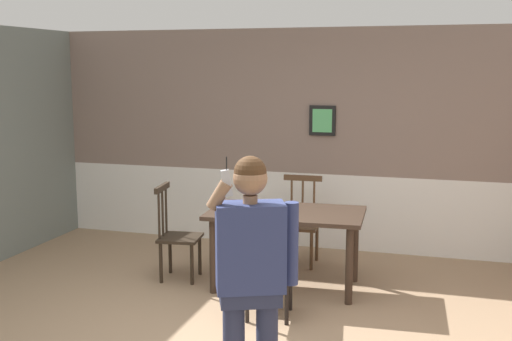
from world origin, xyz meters
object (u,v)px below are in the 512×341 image
chair_near_window (300,222)px  chair_by_doorway (177,235)px  dining_table (286,221)px  chair_at_table_head (269,266)px  person_figure (251,266)px

chair_near_window → chair_by_doorway: bearing=37.6°
dining_table → chair_at_table_head: chair_at_table_head is taller
chair_at_table_head → person_figure: bearing=-86.9°
chair_near_window → chair_by_doorway: (-1.09, -0.89, 0.00)m
chair_near_window → chair_at_table_head: bearing=92.0°
chair_near_window → person_figure: (0.39, -3.08, 0.47)m
dining_table → chair_at_table_head: bearing=-86.4°
chair_near_window → chair_by_doorway: chair_by_doorway is taller
chair_near_window → person_figure: person_figure is taller
chair_near_window → person_figure: bearing=95.7°
chair_near_window → dining_table: bearing=91.8°
chair_near_window → chair_at_table_head: chair_at_table_head is taller
chair_at_table_head → person_figure: (0.29, -1.45, 0.46)m
dining_table → chair_at_table_head: (0.05, -0.81, -0.20)m
chair_near_window → chair_by_doorway: 1.40m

